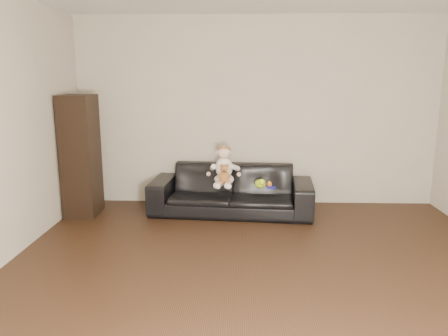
{
  "coord_description": "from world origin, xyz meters",
  "views": [
    {
      "loc": [
        -0.24,
        -3.35,
        1.8
      ],
      "look_at": [
        -0.43,
        2.15,
        0.63
      ],
      "focal_mm": 35.0,
      "sensor_mm": 36.0,
      "label": 1
    }
  ],
  "objects_px": {
    "toy_green": "(260,184)",
    "toy_blue_disc": "(271,187)",
    "cabinet": "(81,156)",
    "teddy_bear": "(224,174)",
    "sofa": "(231,190)",
    "baby": "(224,168)",
    "toy_rattle": "(269,184)"
  },
  "relations": [
    {
      "from": "toy_rattle",
      "to": "toy_blue_disc",
      "type": "relative_size",
      "value": 0.57
    },
    {
      "from": "cabinet",
      "to": "sofa",
      "type": "bearing_deg",
      "value": 1.85
    },
    {
      "from": "cabinet",
      "to": "toy_green",
      "type": "relative_size",
      "value": 9.64
    },
    {
      "from": "teddy_bear",
      "to": "toy_green",
      "type": "distance_m",
      "value": 0.47
    },
    {
      "from": "baby",
      "to": "teddy_bear",
      "type": "relative_size",
      "value": 2.18
    },
    {
      "from": "cabinet",
      "to": "baby",
      "type": "distance_m",
      "value": 1.86
    },
    {
      "from": "baby",
      "to": "toy_rattle",
      "type": "distance_m",
      "value": 0.62
    },
    {
      "from": "teddy_bear",
      "to": "toy_blue_disc",
      "type": "distance_m",
      "value": 0.61
    },
    {
      "from": "sofa",
      "to": "cabinet",
      "type": "height_order",
      "value": "cabinet"
    },
    {
      "from": "baby",
      "to": "toy_green",
      "type": "relative_size",
      "value": 3.22
    },
    {
      "from": "toy_green",
      "to": "toy_rattle",
      "type": "distance_m",
      "value": 0.14
    },
    {
      "from": "cabinet",
      "to": "toy_green",
      "type": "xyz_separation_m",
      "value": [
        2.31,
        -0.14,
        -0.32
      ]
    },
    {
      "from": "baby",
      "to": "toy_blue_disc",
      "type": "height_order",
      "value": "baby"
    },
    {
      "from": "teddy_bear",
      "to": "cabinet",
      "type": "bearing_deg",
      "value": -177.02
    },
    {
      "from": "cabinet",
      "to": "baby",
      "type": "relative_size",
      "value": 3.0
    },
    {
      "from": "sofa",
      "to": "teddy_bear",
      "type": "distance_m",
      "value": 0.4
    },
    {
      "from": "cabinet",
      "to": "toy_blue_disc",
      "type": "relative_size",
      "value": 13.62
    },
    {
      "from": "sofa",
      "to": "toy_green",
      "type": "distance_m",
      "value": 0.47
    },
    {
      "from": "sofa",
      "to": "toy_blue_disc",
      "type": "xyz_separation_m",
      "value": [
        0.5,
        -0.26,
        0.11
      ]
    },
    {
      "from": "toy_blue_disc",
      "to": "toy_rattle",
      "type": "bearing_deg",
      "value": 105.68
    },
    {
      "from": "sofa",
      "to": "toy_blue_disc",
      "type": "distance_m",
      "value": 0.58
    },
    {
      "from": "teddy_bear",
      "to": "toy_rattle",
      "type": "xyz_separation_m",
      "value": [
        0.57,
        0.07,
        -0.15
      ]
    },
    {
      "from": "sofa",
      "to": "toy_green",
      "type": "xyz_separation_m",
      "value": [
        0.36,
        -0.26,
        0.15
      ]
    },
    {
      "from": "cabinet",
      "to": "baby",
      "type": "bearing_deg",
      "value": -1.55
    },
    {
      "from": "sofa",
      "to": "baby",
      "type": "relative_size",
      "value": 4.08
    },
    {
      "from": "toy_blue_disc",
      "to": "teddy_bear",
      "type": "bearing_deg",
      "value": -178.95
    },
    {
      "from": "toy_green",
      "to": "cabinet",
      "type": "bearing_deg",
      "value": 176.65
    },
    {
      "from": "teddy_bear",
      "to": "toy_green",
      "type": "xyz_separation_m",
      "value": [
        0.45,
        0.02,
        -0.12
      ]
    },
    {
      "from": "baby",
      "to": "toy_rattle",
      "type": "relative_size",
      "value": 8.02
    },
    {
      "from": "cabinet",
      "to": "teddy_bear",
      "type": "xyz_separation_m",
      "value": [
        1.86,
        -0.15,
        -0.19
      ]
    },
    {
      "from": "cabinet",
      "to": "teddy_bear",
      "type": "bearing_deg",
      "value": -6.4
    },
    {
      "from": "toy_green",
      "to": "toy_blue_disc",
      "type": "bearing_deg",
      "value": -2.19
    }
  ]
}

